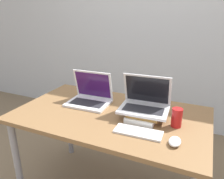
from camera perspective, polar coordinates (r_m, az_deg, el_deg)
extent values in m
cube|color=silver|center=(2.73, 12.26, 17.94)|extent=(8.00, 0.05, 2.70)
cube|color=brown|center=(1.58, -0.43, -6.61)|extent=(1.35, 0.80, 0.03)
cylinder|color=gray|center=(1.87, -23.52, -17.08)|extent=(0.05, 0.05, 0.71)
cylinder|color=gray|center=(2.29, -11.13, -8.45)|extent=(0.05, 0.05, 0.71)
cylinder|color=gray|center=(1.95, 21.51, -15.15)|extent=(0.05, 0.05, 0.71)
cube|color=silver|center=(1.72, -6.21, -3.56)|extent=(0.33, 0.25, 0.02)
cube|color=#232328|center=(1.70, -6.44, -3.45)|extent=(0.27, 0.13, 0.00)
cube|color=silver|center=(1.75, -4.96, 1.28)|extent=(0.32, 0.07, 0.23)
cube|color=#381451|center=(1.74, -5.03, 1.20)|extent=(0.29, 0.06, 0.20)
cube|color=white|center=(1.51, 8.16, -6.74)|extent=(0.19, 0.25, 0.03)
cube|color=olive|center=(1.50, 8.69, -5.82)|extent=(0.21, 0.23, 0.02)
cube|color=silver|center=(1.49, 8.27, -5.22)|extent=(0.34, 0.25, 0.02)
cube|color=#232328|center=(1.47, 8.17, -5.11)|extent=(0.27, 0.13, 0.00)
cube|color=silver|center=(1.51, 9.16, 0.02)|extent=(0.33, 0.09, 0.22)
cube|color=black|center=(1.51, 9.12, -0.08)|extent=(0.30, 0.08, 0.19)
cube|color=white|center=(1.34, 6.86, -10.97)|extent=(0.29, 0.12, 0.01)
cube|color=silver|center=(1.33, 6.87, -10.71)|extent=(0.27, 0.10, 0.00)
ellipsoid|color=white|center=(1.27, 16.08, -12.92)|extent=(0.07, 0.10, 0.03)
cylinder|color=red|center=(1.43, 16.56, -7.06)|extent=(0.07, 0.07, 0.12)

